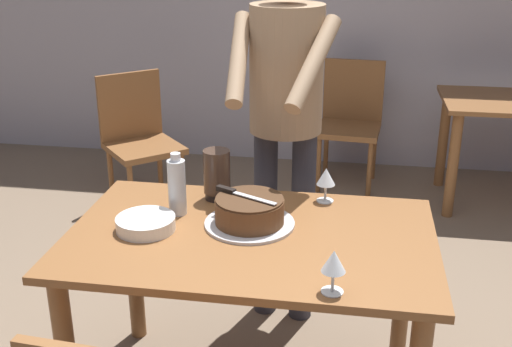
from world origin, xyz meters
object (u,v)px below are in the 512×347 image
plate_stack (146,223)px  background_chair_1 (139,136)px  background_chair_0 (350,118)px  hurricane_lamp (217,174)px  cake_knife (234,192)px  person_cutting_cake (285,104)px  cake_on_platter (250,212)px  wine_glass_near (334,263)px  main_dining_table (251,264)px  wine_glass_far (326,178)px  water_bottle (177,186)px

plate_stack → background_chair_1: size_ratio=0.24×
background_chair_0 → hurricane_lamp: bearing=-103.3°
background_chair_1 → hurricane_lamp: bearing=-59.7°
cake_knife → person_cutting_cake: bearing=76.3°
cake_on_platter → person_cutting_cake: size_ratio=0.20×
wine_glass_near → hurricane_lamp: size_ratio=0.69×
main_dining_table → cake_on_platter: 0.19m
cake_knife → background_chair_0: 2.41m
wine_glass_near → wine_glass_far: 0.69m
cake_on_platter → background_chair_1: size_ratio=0.38×
wine_glass_near → hurricane_lamp: bearing=128.0°
cake_knife → hurricane_lamp: 0.22m
cake_on_platter → wine_glass_far: wine_glass_far is taller
main_dining_table → plate_stack: size_ratio=6.11×
cake_on_platter → background_chair_0: size_ratio=0.38×
water_bottle → background_chair_0: 2.44m
wine_glass_far → background_chair_0: bearing=88.2°
hurricane_lamp → person_cutting_cake: person_cutting_cake is taller
water_bottle → person_cutting_cake: bearing=54.4°
background_chair_0 → water_bottle: bearing=-105.1°
cake_on_platter → plate_stack: 0.39m
wine_glass_near → background_chair_0: bearing=89.9°
background_chair_0 → cake_knife: bearing=-99.6°
wine_glass_far → person_cutting_cake: (-0.20, 0.29, 0.22)m
plate_stack → person_cutting_cake: person_cutting_cake is taller
main_dining_table → background_chair_0: 2.48m
cake_knife → hurricane_lamp: (-0.11, 0.19, -0.01)m
cake_on_platter → background_chair_0: 2.42m
wine_glass_near → background_chair_1: size_ratio=0.16×
cake_on_platter → background_chair_0: bearing=82.0°
cake_on_platter → wine_glass_far: size_ratio=2.36×
main_dining_table → cake_knife: cake_knife is taller
wine_glass_far → background_chair_0: 2.14m
cake_on_platter → wine_glass_near: 0.54m
wine_glass_near → main_dining_table: bearing=132.1°
wine_glass_far → wine_glass_near: bearing=-84.7°
cake_knife → hurricane_lamp: size_ratio=1.20×
person_cutting_cake → cake_knife: bearing=-103.7°
wine_glass_near → plate_stack: bearing=155.5°
wine_glass_near → water_bottle: size_ratio=0.58×
person_cutting_cake → water_bottle: bearing=-125.6°
main_dining_table → wine_glass_far: size_ratio=9.33×
plate_stack → hurricane_lamp: size_ratio=1.05×
wine_glass_far → person_cutting_cake: person_cutting_cake is taller
wine_glass_near → background_chair_0: size_ratio=0.16×
main_dining_table → background_chair_1: 2.10m
cake_knife → water_bottle: bearing=173.9°
cake_knife → background_chair_1: bearing=120.2°
water_bottle → main_dining_table: bearing=-22.8°
cake_knife → person_cutting_cake: (0.13, 0.53, 0.21)m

